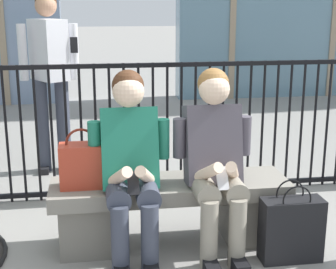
# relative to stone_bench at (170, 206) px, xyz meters

# --- Properties ---
(ground_plane) EXTENTS (60.00, 60.00, 0.00)m
(ground_plane) POSITION_rel_stone_bench_xyz_m (0.00, 0.00, -0.27)
(ground_plane) COLOR gray
(stone_bench) EXTENTS (1.60, 0.44, 0.45)m
(stone_bench) POSITION_rel_stone_bench_xyz_m (0.00, 0.00, 0.00)
(stone_bench) COLOR gray
(stone_bench) RESTS_ON ground
(seated_person_with_phone) EXTENTS (0.52, 0.66, 1.21)m
(seated_person_with_phone) POSITION_rel_stone_bench_xyz_m (-0.27, -0.13, 0.38)
(seated_person_with_phone) COLOR #383D4C
(seated_person_with_phone) RESTS_ON ground
(seated_person_companion) EXTENTS (0.52, 0.66, 1.21)m
(seated_person_companion) POSITION_rel_stone_bench_xyz_m (0.27, -0.13, 0.38)
(seated_person_companion) COLOR gray
(seated_person_companion) RESTS_ON ground
(handbag_on_bench) EXTENTS (0.29, 0.17, 0.39)m
(handbag_on_bench) POSITION_rel_stone_bench_xyz_m (-0.58, -0.01, 0.33)
(handbag_on_bench) COLOR #B23823
(handbag_on_bench) RESTS_ON stone_bench
(shopping_bag) EXTENTS (0.39, 0.16, 0.53)m
(shopping_bag) POSITION_rel_stone_bench_xyz_m (0.73, -0.35, -0.06)
(shopping_bag) COLOR black
(shopping_bag) RESTS_ON ground
(bystander_at_railing) EXTENTS (0.55, 0.44, 1.71)m
(bystander_at_railing) POSITION_rel_stone_bench_xyz_m (-0.88, 1.71, 0.73)
(bystander_at_railing) COLOR #383D4C
(bystander_at_railing) RESTS_ON ground
(plaza_railing) EXTENTS (9.08, 0.04, 1.14)m
(plaza_railing) POSITION_rel_stone_bench_xyz_m (-0.00, 0.93, 0.30)
(plaza_railing) COLOR black
(plaza_railing) RESTS_ON ground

